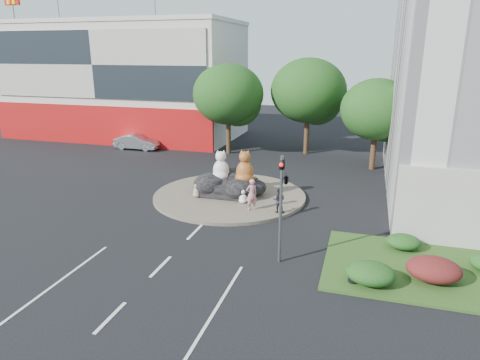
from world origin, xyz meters
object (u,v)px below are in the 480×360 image
Objects in this scene: parked_car at (137,142)px; litter_bin at (354,274)px; kitten_white at (243,196)px; pedestrian_dark at (279,200)px; cat_white at (221,165)px; cat_tabby at (245,166)px; kitten_calico at (197,190)px; pedestrian_pink at (252,194)px.

litter_bin is (21.49, -20.12, -0.28)m from parked_car.
pedestrian_dark reaches higher than kitten_white.
pedestrian_dark is at bearing 124.07° from litter_bin.
cat_tabby is at bearing -11.17° from cat_white.
litter_bin is at bearing -52.38° from cat_white.
cat_white is 3.07× the size of litter_bin.
kitten_calico reaches higher than kitten_white.
cat_white is 5.14m from pedestrian_dark.
kitten_calico is at bearing -16.31° from pedestrian_dark.
cat_white is 2.26m from kitten_calico.
pedestrian_pink is at bearing 132.72° from litter_bin.
kitten_calico is 1.04× the size of kitten_white.
cat_tabby is at bearing -44.09° from pedestrian_dark.
kitten_white is at bearing -43.54° from cat_white.
cat_tabby is 2.04m from kitten_white.
cat_tabby reaches higher than litter_bin.
kitten_white is (3.19, -0.24, -0.02)m from kitten_calico.
cat_tabby is 1.16× the size of pedestrian_pink.
kitten_white is 0.21× the size of parked_car.
parked_car is at bearing 136.89° from litter_bin.
pedestrian_pink is 1.67m from pedestrian_dark.
pedestrian_pink is 0.43× the size of parked_car.
cat_white is at bearing 124.79° from kitten_white.
pedestrian_pink is at bearing -63.77° from cat_tabby.
parked_car is at bearing 143.05° from cat_tabby.
cat_white is at bearing -132.30° from parked_car.
kitten_calico is at bearing -138.28° from parked_car.
cat_tabby is 2.73m from pedestrian_pink.
pedestrian_pink is 9.18m from litter_bin.
pedestrian_pink is at bearing 0.51° from kitten_calico.
kitten_white is 1.38× the size of litter_bin.
kitten_calico is 5.79m from pedestrian_dark.
cat_tabby reaches higher than pedestrian_pink.
kitten_white is at bearing -77.90° from cat_tabby.
pedestrian_dark is (2.47, -0.96, 0.29)m from kitten_white.
pedestrian_pink is at bearing -4.06° from pedestrian_dark.
parked_car is at bearing 150.14° from kitten_calico.
kitten_white is 10.42m from litter_bin.
parked_car is at bearing -42.62° from pedestrian_dark.
pedestrian_pink reaches higher than kitten_white.
parked_car is (-14.22, 11.12, -1.47)m from cat_tabby.
parked_car reaches higher than litter_bin.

